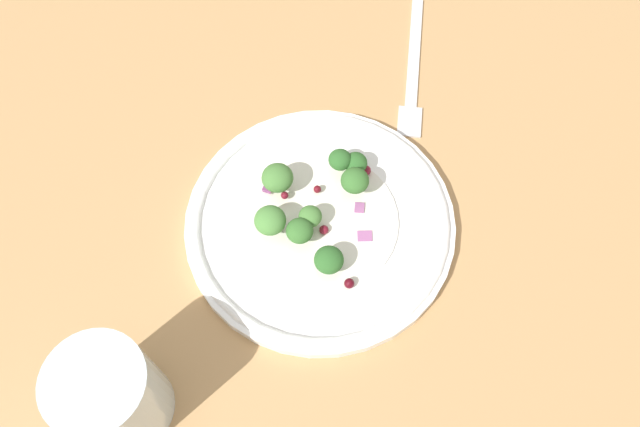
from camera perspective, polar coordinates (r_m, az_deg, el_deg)
ground_plane at (r=61.43cm, az=2.81°, el=-0.96°), size 180.00×180.00×2.00cm
plate at (r=59.37cm, az=0.00°, el=-0.80°), size 24.91×24.91×1.70cm
dressing_pool at (r=58.97cm, az=0.00°, el=-0.62°), size 14.45×14.45×0.20cm
broccoli_floret_0 at (r=55.55cm, az=0.79°, el=-4.16°), size 2.60×2.60×2.63cm
broccoli_floret_1 at (r=57.37cm, az=-0.87°, el=-0.28°), size 2.10×2.10×2.13cm
broccoli_floret_2 at (r=58.46cm, az=3.48°, el=2.87°), size 2.60×2.60×2.63cm
broccoli_floret_3 at (r=56.50cm, az=-1.81°, el=-1.57°), size 2.44×2.44×2.47cm
broccoli_floret_4 at (r=60.49cm, az=3.36°, el=4.46°), size 2.21×2.21×2.24cm
broccoli_floret_5 at (r=56.84cm, az=-4.43°, el=-0.65°), size 2.84×2.84×2.88cm
broccoli_floret_6 at (r=60.15cm, az=1.79°, el=4.76°), size 2.19×2.19×2.22cm
broccoli_floret_7 at (r=58.62cm, az=-3.79°, el=3.14°), size 2.91×2.91×2.94cm
cranberry_0 at (r=55.98cm, az=2.40°, el=-6.19°), size 0.90×0.90×0.90cm
cranberry_1 at (r=58.12cm, az=0.35°, el=-1.45°), size 0.86×0.86×0.86cm
cranberry_2 at (r=59.78cm, az=-0.24°, el=2.17°), size 0.72×0.72×0.72cm
cranberry_3 at (r=60.97cm, az=4.09°, el=3.83°), size 0.97×0.97×0.97cm
cranberry_4 at (r=59.34cm, az=-3.15°, el=1.62°), size 0.71×0.71×0.71cm
onion_bit_0 at (r=58.35cm, az=3.98°, el=-2.04°), size 1.15×1.42×0.31cm
onion_bit_1 at (r=59.55cm, az=3.51°, el=0.48°), size 1.06×0.92×0.34cm
onion_bit_2 at (r=58.64cm, az=-3.72°, el=-0.87°), size 1.12×1.21×0.52cm
onion_bit_3 at (r=60.19cm, az=-4.55°, el=2.44°), size 1.47×1.15×0.45cm
fork at (r=70.40cm, az=8.23°, el=12.27°), size 18.67×2.71×0.50cm
water_glass at (r=52.64cm, az=-17.95°, el=-15.07°), size 7.55×7.55×9.68cm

